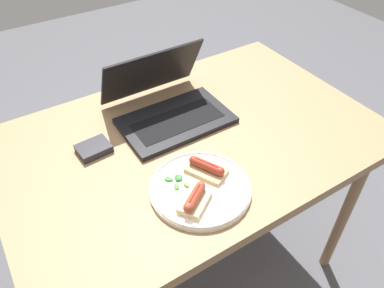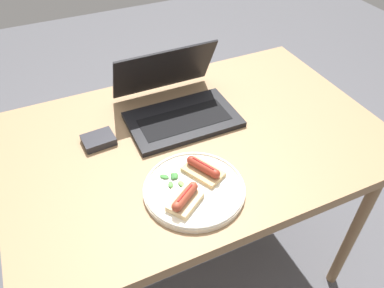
{
  "view_description": "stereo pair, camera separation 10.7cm",
  "coord_description": "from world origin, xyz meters",
  "views": [
    {
      "loc": [
        -0.48,
        -0.77,
        1.55
      ],
      "look_at": [
        -0.06,
        -0.09,
        0.84
      ],
      "focal_mm": 35.0,
      "sensor_mm": 36.0,
      "label": 1
    },
    {
      "loc": [
        -0.39,
        -0.82,
        1.55
      ],
      "look_at": [
        -0.06,
        -0.09,
        0.84
      ],
      "focal_mm": 35.0,
      "sensor_mm": 36.0,
      "label": 2
    }
  ],
  "objects": [
    {
      "name": "desk",
      "position": [
        0.0,
        0.0,
        0.71
      ],
      "size": [
        1.2,
        0.79,
        0.78
      ],
      "color": "#93704C",
      "rests_on": "ground_plane"
    },
    {
      "name": "ground_plane",
      "position": [
        0.0,
        0.0,
        0.0
      ],
      "size": [
        6.0,
        6.0,
        0.0
      ],
      "primitive_type": "plane",
      "color": "#4C4C51"
    },
    {
      "name": "plate",
      "position": [
        -0.1,
        -0.21,
        0.79
      ],
      "size": [
        0.28,
        0.28,
        0.02
      ],
      "color": "silver",
      "rests_on": "desk"
    },
    {
      "name": "external_drive",
      "position": [
        -0.29,
        0.1,
        0.79
      ],
      "size": [
        0.1,
        0.08,
        0.02
      ],
      "rotation": [
        0.0,
        0.0,
        0.07
      ],
      "color": "#232328",
      "rests_on": "desk"
    },
    {
      "name": "salad_pile",
      "position": [
        -0.14,
        -0.16,
        0.79
      ],
      "size": [
        0.06,
        0.07,
        0.01
      ],
      "color": "#387A33",
      "rests_on": "plate"
    },
    {
      "name": "sausage_toast_middle",
      "position": [
        -0.15,
        -0.25,
        0.81
      ],
      "size": [
        0.11,
        0.1,
        0.05
      ],
      "rotation": [
        0.0,
        0.0,
        0.59
      ],
      "color": "#D6B784",
      "rests_on": "plate"
    },
    {
      "name": "sausage_toast_left",
      "position": [
        -0.06,
        -0.17,
        0.81
      ],
      "size": [
        0.11,
        0.13,
        0.04
      ],
      "rotation": [
        0.0,
        0.0,
        2.03
      ],
      "color": "tan",
      "rests_on": "plate"
    },
    {
      "name": "laptop",
      "position": [
        -0.01,
        0.13,
        0.82
      ],
      "size": [
        0.36,
        0.32,
        0.21
      ],
      "color": "black",
      "rests_on": "desk"
    }
  ]
}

